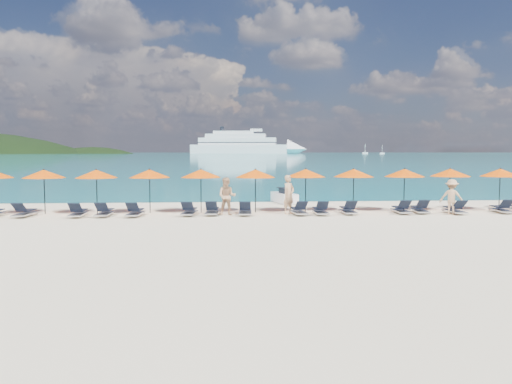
{
  "coord_description": "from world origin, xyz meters",
  "views": [
    {
      "loc": [
        -1.57,
        -20.79,
        3.17
      ],
      "look_at": [
        0.0,
        3.0,
        1.2
      ],
      "focal_mm": 35.0,
      "sensor_mm": 36.0,
      "label": 1
    }
  ],
  "objects": [
    {
      "name": "ground",
      "position": [
        0.0,
        0.0,
        0.0
      ],
      "size": [
        1400.0,
        1400.0,
        0.0
      ],
      "primitive_type": "plane",
      "color": "beige"
    },
    {
      "name": "sea",
      "position": [
        0.0,
        660.0,
        0.01
      ],
      "size": [
        1600.0,
        1300.0,
        0.01
      ],
      "primitive_type": "cube",
      "color": "#1FA9B2",
      "rests_on": "ground"
    },
    {
      "name": "headland_small",
      "position": [
        -150.0,
        560.0,
        -35.0
      ],
      "size": [
        162.0,
        126.0,
        85.5
      ],
      "color": "black",
      "rests_on": "ground"
    },
    {
      "name": "cruise_ship",
      "position": [
        30.7,
        593.96,
        10.31
      ],
      "size": [
        144.14,
        46.87,
        39.64
      ],
      "rotation": [
        0.0,
        0.0,
        -0.17
      ],
      "color": "silver",
      "rests_on": "ground"
    },
    {
      "name": "sailboat_near",
      "position": [
        159.25,
        536.6,
        1.17
      ],
      "size": [
        6.23,
        2.08,
        11.42
      ],
      "color": "silver",
      "rests_on": "ground"
    },
    {
      "name": "sailboat_far",
      "position": [
        170.85,
        511.37,
        1.0
      ],
      "size": [
        5.29,
        1.76,
        9.7
      ],
      "color": "silver",
      "rests_on": "ground"
    },
    {
      "name": "jetski",
      "position": [
        2.16,
        9.37,
        0.37
      ],
      "size": [
        1.48,
        2.65,
        0.89
      ],
      "rotation": [
        0.0,
        0.0,
        0.23
      ],
      "color": "white",
      "rests_on": "ground"
    },
    {
      "name": "beachgoer_a",
      "position": [
        1.72,
        3.97,
        0.98
      ],
      "size": [
        0.85,
        0.82,
        1.96
      ],
      "primitive_type": "imported",
      "rotation": [
        0.0,
        0.0,
        0.72
      ],
      "color": "tan",
      "rests_on": "ground"
    },
    {
      "name": "beachgoer_b",
      "position": [
        -1.39,
        3.7,
        0.93
      ],
      "size": [
        0.99,
        0.68,
        1.87
      ],
      "primitive_type": "imported",
      "rotation": [
        0.0,
        0.0,
        -0.19
      ],
      "color": "tan",
      "rests_on": "ground"
    },
    {
      "name": "beachgoer_c",
      "position": [
        9.79,
        3.22,
        0.88
      ],
      "size": [
        1.25,
        1.01,
        1.76
      ],
      "primitive_type": "imported",
      "rotation": [
        0.0,
        0.0,
        2.65
      ],
      "color": "tan",
      "rests_on": "ground"
    },
    {
      "name": "umbrella_1",
      "position": [
        -10.56,
        4.86,
        2.02
      ],
      "size": [
        2.1,
        2.1,
        2.28
      ],
      "color": "black",
      "rests_on": "ground"
    },
    {
      "name": "umbrella_2",
      "position": [
        -7.94,
        4.72,
        2.02
      ],
      "size": [
        2.1,
        2.1,
        2.28
      ],
      "color": "black",
      "rests_on": "ground"
    },
    {
      "name": "umbrella_3",
      "position": [
        -5.31,
        4.8,
        2.02
      ],
      "size": [
        2.1,
        2.1,
        2.28
      ],
      "color": "black",
      "rests_on": "ground"
    },
    {
      "name": "umbrella_4",
      "position": [
        -2.71,
        4.88,
        2.02
      ],
      "size": [
        2.1,
        2.1,
        2.28
      ],
      "color": "black",
      "rests_on": "ground"
    },
    {
      "name": "umbrella_5",
      "position": [
        0.08,
        4.72,
        2.02
      ],
      "size": [
        2.1,
        2.1,
        2.28
      ],
      "color": "black",
      "rests_on": "ground"
    },
    {
      "name": "umbrella_6",
      "position": [
        2.72,
        4.9,
        2.02
      ],
      "size": [
        2.1,
        2.1,
        2.28
      ],
      "color": "black",
      "rests_on": "ground"
    },
    {
      "name": "umbrella_7",
      "position": [
        5.25,
        4.86,
        2.02
      ],
      "size": [
        2.1,
        2.1,
        2.28
      ],
      "color": "black",
      "rests_on": "ground"
    },
    {
      "name": "umbrella_8",
      "position": [
        7.93,
        4.77,
        2.02
      ],
      "size": [
        2.1,
        2.1,
        2.28
      ],
      "color": "black",
      "rests_on": "ground"
    },
    {
      "name": "umbrella_9",
      "position": [
        10.5,
        4.99,
        2.02
      ],
      "size": [
        2.1,
        2.1,
        2.28
      ],
      "color": "black",
      "rests_on": "ground"
    },
    {
      "name": "umbrella_10",
      "position": [
        13.15,
        4.79,
        2.02
      ],
      "size": [
        2.1,
        2.1,
        2.28
      ],
      "color": "black",
      "rests_on": "ground"
    },
    {
      "name": "lounger_2",
      "position": [
        -11.12,
        3.67,
        0.24
      ],
      "size": [
        0.72,
        1.73,
        0.66
      ],
      "rotation": [
        0.0,
        0.0,
        -0.06
      ],
      "color": "silver",
      "rests_on": "ground"
    },
    {
      "name": "lounger_3",
      "position": [
        -8.54,
        3.48,
        0.24
      ],
      "size": [
        0.67,
        1.72,
        0.66
      ],
      "rotation": [
        0.0,
        0.0,
        0.03
      ],
      "color": "silver",
      "rests_on": "ground"
    },
    {
      "name": "lounger_4",
      "position": [
        -7.31,
        3.57,
        0.24
      ],
      "size": [
        0.66,
        1.71,
        0.66
      ],
      "rotation": [
        0.0,
        0.0,
        -0.03
      ],
      "color": "silver",
      "rests_on": "ground"
    },
    {
      "name": "lounger_5",
      "position": [
        -5.84,
        3.49,
        0.24
      ],
      "size": [
        0.72,
        1.73,
        0.66
      ],
      "rotation": [
        0.0,
        0.0,
        -0.06
      ],
      "color": "silver",
      "rests_on": "ground"
    },
    {
      "name": "lounger_6",
      "position": [
        -3.24,
        3.68,
        0.24
      ],
      "size": [
        0.79,
        1.75,
        0.66
      ],
      "rotation": [
        0.0,
        0.0,
        -0.1
      ],
      "color": "silver",
      "rests_on": "ground"
    },
    {
      "name": "lounger_7",
      "position": [
        -2.12,
        3.8,
        0.24
      ],
      "size": [
        0.72,
        1.74,
        0.66
      ],
      "rotation": [
        0.0,
        0.0,
        -0.06
      ],
      "color": "silver",
      "rests_on": "ground"
    },
    {
      "name": "lounger_8",
      "position": [
        -0.49,
        3.6,
        0.24
      ],
      "size": [
        0.72,
        1.73,
        0.66
      ],
      "rotation": [
        0.0,
        0.0,
        -0.06
      ],
      "color": "silver",
      "rests_on": "ground"
    },
    {
      "name": "lounger_9",
      "position": [
        2.16,
        3.57,
        0.24
      ],
      "size": [
        0.79,
        1.75,
        0.66
      ],
      "rotation": [
        0.0,
        0.0,
        0.1
      ],
      "color": "silver",
      "rests_on": "ground"
    },
    {
      "name": "lounger_10",
      "position": [
        3.25,
        3.52,
        0.24
      ],
      "size": [
        0.65,
        1.71,
        0.66
      ],
      "rotation": [
        0.0,
        0.0,
        -0.02
      ],
      "color": "silver",
      "rests_on": "ground"
    },
    {
      "name": "lounger_11",
      "position": [
        4.68,
        3.67,
        0.24
      ],
      "size": [
        0.64,
        1.71,
        0.66
      ],
      "rotation": [
        0.0,
        0.0,
        -0.01
      ],
      "color": "silver",
      "rests_on": "ground"
    },
    {
      "name": "lounger_12",
      "position": [
        7.42,
        3.72,
        0.24
      ],
      "size": [
        0.7,
        1.73,
        0.66
      ],
      "rotation": [
        0.0,
        0.0,
        -0.05
      ],
      "color": "silver",
      "rests_on": "ground"
    },
    {
      "name": "lounger_13",
      "position": [
        8.41,
        3.8,
        0.24
      ],
      "size": [
        0.79,
        1.75,
        0.66
      ],
      "rotation": [
        0.0,
        0.0,
        -0.1
      ],
      "color": "silver",
      "rests_on": "ground"
    },
    {
      "name": "lounger_14",
      "position": [
        10.09,
        3.47,
        0.24
      ],
      "size": [
        0.63,
        1.7,
        0.66
      ],
      "rotation": [
        0.0,
        0.0,
        0.0
      ],
      "color": "silver",
      "rests_on": "ground"
    },
    {
      "name": "lounger_15",
      "position": [
        12.64,
        3.66,
        0.24
      ],
      "size": [
        0.78,
        1.75,
        0.66
      ],
      "rotation": [
        0.0,
        0.0,
        -0.1
      ],
      "color": "silver",
      "rests_on": "ground"
    }
  ]
}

